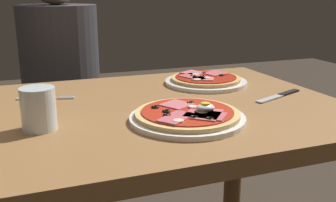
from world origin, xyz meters
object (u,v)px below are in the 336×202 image
fork (41,98)px  diner_person (63,105)px  pizza_across_left (206,80)px  knife (281,95)px  pizza_foreground (188,116)px  water_glass_near (39,112)px  dining_table (148,153)px

fork → diner_person: size_ratio=0.13×
pizza_across_left → knife: 0.25m
diner_person → pizza_foreground: bearing=102.8°
pizza_across_left → water_glass_near: water_glass_near is taller
pizza_across_left → diner_person: 0.71m
water_glass_near → knife: water_glass_near is taller
knife → diner_person: diner_person is taller
dining_table → knife: (0.39, -0.04, 0.14)m
pizza_foreground → dining_table: bearing=108.0°
dining_table → knife: 0.42m
water_glass_near → knife: 0.67m
water_glass_near → diner_person: size_ratio=0.08×
pizza_foreground → water_glass_near: (-0.32, 0.06, 0.03)m
knife → water_glass_near: bearing=-175.6°
dining_table → water_glass_near: size_ratio=11.06×
pizza_foreground → knife: size_ratio=1.43×
dining_table → diner_person: bearing=101.7°
pizza_foreground → water_glass_near: 0.33m
water_glass_near → pizza_foreground: bearing=-10.6°
water_glass_near → fork: bearing=86.5°
pizza_across_left → fork: size_ratio=1.69×
knife → diner_person: bearing=125.1°
diner_person → knife: bearing=125.1°
pizza_foreground → pizza_across_left: (0.20, 0.32, -0.00)m
pizza_across_left → pizza_foreground: bearing=-122.0°
water_glass_near → diner_person: 0.86m
dining_table → pizza_foreground: (0.05, -0.15, 0.15)m
pizza_foreground → pizza_across_left: size_ratio=1.02×
pizza_foreground → water_glass_near: size_ratio=2.88×
pizza_across_left → water_glass_near: 0.59m
dining_table → fork: fork is taller
diner_person → fork: bearing=79.2°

